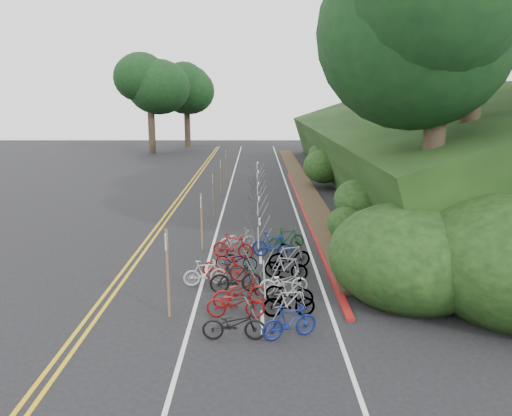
# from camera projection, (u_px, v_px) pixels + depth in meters

# --- Properties ---
(ground) EXTENTS (120.00, 120.00, 0.00)m
(ground) POSITION_uv_depth(u_px,v_px,m) (169.00, 296.00, 16.57)
(ground) COLOR black
(ground) RESTS_ON ground
(road_markings) EXTENTS (7.47, 80.00, 0.01)m
(road_markings) POSITION_uv_depth(u_px,v_px,m) (213.00, 221.00, 26.42)
(road_markings) COLOR gold
(road_markings) RESTS_ON ground
(red_curb) EXTENTS (0.25, 28.00, 0.10)m
(red_curb) POSITION_uv_depth(u_px,v_px,m) (305.00, 212.00, 28.27)
(red_curb) COLOR maroon
(red_curb) RESTS_ON ground
(embankment) EXTENTS (14.30, 48.14, 9.11)m
(embankment) POSITION_uv_depth(u_px,v_px,m) (401.00, 154.00, 34.59)
(embankment) COLOR black
(embankment) RESTS_ON ground
(tree_cluster) EXTENTS (32.35, 53.96, 18.21)m
(tree_cluster) POSITION_uv_depth(u_px,v_px,m) (352.00, 26.00, 35.58)
(tree_cluster) COLOR #2D2319
(tree_cluster) RESTS_ON ground
(bike_rack_front) EXTENTS (1.14, 3.12, 1.16)m
(bike_rack_front) POSITION_uv_depth(u_px,v_px,m) (264.00, 287.00, 15.04)
(bike_rack_front) COLOR gray
(bike_rack_front) RESTS_ON ground
(bike_racks_rest) EXTENTS (1.14, 23.00, 1.17)m
(bike_racks_rest) POSITION_uv_depth(u_px,v_px,m) (257.00, 195.00, 29.07)
(bike_racks_rest) COLOR gray
(bike_racks_rest) RESTS_ON ground
(signpost_near) EXTENTS (0.08, 0.40, 2.71)m
(signpost_near) POSITION_uv_depth(u_px,v_px,m) (167.00, 268.00, 14.68)
(signpost_near) COLOR brown
(signpost_near) RESTS_ON ground
(signposts_rest) EXTENTS (0.08, 18.40, 2.50)m
(signposts_rest) POSITION_uv_depth(u_px,v_px,m) (217.00, 182.00, 29.92)
(signposts_rest) COLOR brown
(signposts_rest) RESTS_ON ground
(bike_front) EXTENTS (0.73, 1.58, 0.92)m
(bike_front) POSITION_uv_depth(u_px,v_px,m) (205.00, 273.00, 17.38)
(bike_front) COLOR beige
(bike_front) RESTS_ON ground
(bike_valet) EXTENTS (3.39, 9.97, 1.08)m
(bike_valet) POSITION_uv_depth(u_px,v_px,m) (258.00, 272.00, 17.42)
(bike_valet) COLOR black
(bike_valet) RESTS_ON ground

